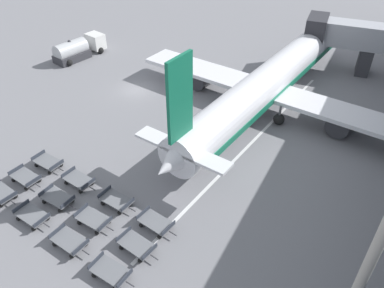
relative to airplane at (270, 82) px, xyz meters
The scene contains 16 objects.
ground_plane 15.88m from the airplane, 165.03° to the right, with size 500.00×500.00×0.00m, color gray.
airplane is the anchor object (origin of this frame).
fuel_tanker_secondary 27.71m from the airplane, behind, with size 4.35×7.90×2.90m.
baggage_dolly_row_near_col_a 28.36m from the airplane, 120.53° to the right, with size 3.38×1.90×0.92m.
baggage_dolly_row_near_col_b 27.05m from the airplane, 112.39° to the right, with size 3.37×1.81×0.92m.
baggage_dolly_row_near_col_c 26.25m from the airplane, 103.39° to the right, with size 3.37×1.83×0.92m.
baggage_dolly_row_near_col_d 26.23m from the airplane, 94.21° to the right, with size 3.35×1.77×0.92m.
baggage_dolly_row_mid_a_col_a 26.27m from the airplane, 122.59° to the right, with size 3.38×1.86×0.92m.
baggage_dolly_row_mid_a_col_b 24.81m from the airplane, 113.56° to the right, with size 3.35×1.75×0.92m.
baggage_dolly_row_mid_a_col_c 23.87m from the airplane, 104.32° to the right, with size 3.35×1.76×0.92m.
baggage_dolly_row_mid_a_col_d 23.65m from the airplane, 93.95° to the right, with size 3.39×1.90×0.92m.
baggage_dolly_row_mid_b_col_a 24.18m from the airplane, 125.24° to the right, with size 3.36×1.80×0.92m.
baggage_dolly_row_mid_b_col_b 22.58m from the airplane, 115.98° to the right, with size 3.38×1.86×0.92m.
baggage_dolly_row_mid_b_col_c 21.49m from the airplane, 105.07° to the right, with size 3.37×1.82×0.92m.
baggage_dolly_row_mid_b_col_d 21.30m from the airplane, 94.16° to the right, with size 3.38×1.90×0.92m.
stand_guidance_stripe 8.70m from the airplane, 82.96° to the right, with size 4.77×33.24×0.01m.
Camera 1 is at (24.72, -32.43, 21.94)m, focal length 35.00 mm.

